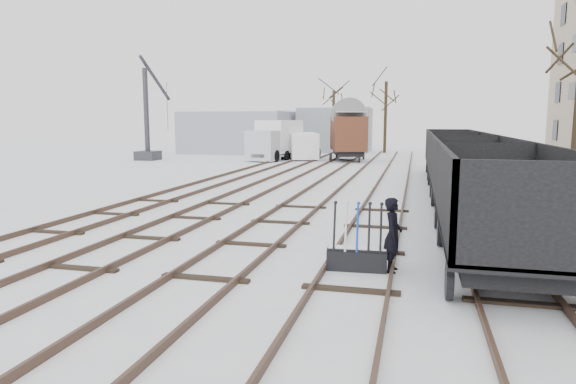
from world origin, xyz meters
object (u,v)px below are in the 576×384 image
ground_frame (357,257)px  lorry (276,139)px  panel_van (303,145)px  freight_wagon_a (503,226)px  box_van_wagon (348,133)px  worker (393,235)px  crane (148,133)px

ground_frame → lorry: 31.45m
panel_van → freight_wagon_a: bearing=-87.4°
ground_frame → box_van_wagon: (-4.14, 29.86, 1.96)m
ground_frame → worker: worker is taller
lorry → panel_van: (2.08, 0.89, -0.51)m
worker → crane: crane is taller
ground_frame → freight_wagon_a: freight_wagon_a is taller
box_van_wagon → lorry: 5.93m
worker → box_van_wagon: size_ratio=0.29×
freight_wagon_a → box_van_wagon: size_ratio=1.18×
worker → panel_van: (-8.71, 30.57, 0.32)m
freight_wagon_a → crane: size_ratio=0.79×
worker → freight_wagon_a: (2.30, 0.54, 0.21)m
box_van_wagon → crane: (-15.82, -3.05, -0.06)m
freight_wagon_a → panel_van: (-11.01, 30.03, 0.11)m
freight_wagon_a → lorry: size_ratio=0.90×
freight_wagon_a → lorry: bearing=114.2°
freight_wagon_a → worker: bearing=-166.7°
box_van_wagon → freight_wagon_a: bearing=-90.3°
lorry → ground_frame: bearing=-62.8°
crane → worker: bearing=-51.7°
ground_frame → freight_wagon_a: bearing=9.2°
freight_wagon_a → box_van_wagon: box_van_wagon is taller
box_van_wagon → crane: 16.11m
worker → freight_wagon_a: size_ratio=0.25×
worker → box_van_wagon: 30.19m
ground_frame → freight_wagon_a: 3.20m
box_van_wagon → crane: crane is taller
ground_frame → box_van_wagon: box_van_wagon is taller
freight_wagon_a → crane: 34.86m
panel_van → crane: 12.64m
worker → panel_van: size_ratio=0.30×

